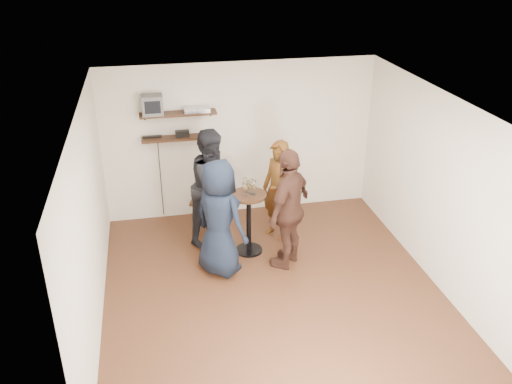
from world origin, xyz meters
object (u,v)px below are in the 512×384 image
(crt_monitor, at_px, (152,105))
(person_plaid, at_px, (278,190))
(side_table, at_px, (206,204))
(person_dark, at_px, (213,186))
(dvd_deck, at_px, (197,110))
(person_brown, at_px, (289,209))
(radio, at_px, (182,134))
(drinks_table, at_px, (249,215))
(person_navy, at_px, (219,218))

(crt_monitor, bearing_deg, person_plaid, -26.05)
(side_table, distance_m, person_dark, 0.58)
(dvd_deck, height_order, person_brown, dvd_deck)
(radio, bearing_deg, side_table, -56.66)
(side_table, distance_m, person_plaid, 1.22)
(person_plaid, xyz_separation_m, person_brown, (-0.05, -0.82, 0.10))
(drinks_table, bearing_deg, side_table, 123.36)
(side_table, bearing_deg, drinks_table, -56.64)
(crt_monitor, xyz_separation_m, dvd_deck, (0.68, 0.00, -0.12))
(radio, height_order, side_table, radio)
(crt_monitor, xyz_separation_m, person_brown, (1.75, -1.70, -1.12))
(dvd_deck, xyz_separation_m, person_navy, (0.08, -1.70, -1.04))
(person_dark, bearing_deg, side_table, 61.22)
(dvd_deck, distance_m, person_navy, 2.00)
(person_plaid, distance_m, person_navy, 1.32)
(crt_monitor, bearing_deg, drinks_table, -45.05)
(radio, xyz_separation_m, person_navy, (0.33, -1.70, -0.66))
(person_navy, bearing_deg, side_table, -39.19)
(dvd_deck, distance_m, drinks_table, 1.89)
(person_plaid, bearing_deg, radio, -157.92)
(side_table, xyz_separation_m, person_brown, (1.04, -1.27, 0.44))
(crt_monitor, xyz_separation_m, person_plaid, (1.80, -0.88, -1.22))
(person_brown, bearing_deg, person_navy, -48.49)
(crt_monitor, height_order, radio, crt_monitor)
(dvd_deck, height_order, side_table, dvd_deck)
(dvd_deck, xyz_separation_m, radio, (-0.25, 0.00, -0.38))
(radio, relative_size, side_table, 0.39)
(crt_monitor, distance_m, drinks_table, 2.26)
(dvd_deck, distance_m, side_table, 1.51)
(dvd_deck, distance_m, person_dark, 1.26)
(side_table, bearing_deg, person_plaid, -22.34)
(radio, bearing_deg, person_navy, -78.88)
(radio, height_order, person_plaid, person_plaid)
(person_dark, bearing_deg, radio, 72.30)
(drinks_table, relative_size, person_plaid, 0.61)
(drinks_table, xyz_separation_m, person_brown, (0.49, -0.44, 0.28))
(side_table, relative_size, person_brown, 0.32)
(radio, height_order, person_brown, person_brown)
(dvd_deck, bearing_deg, crt_monitor, 180.00)
(person_dark, height_order, person_brown, person_dark)
(crt_monitor, height_order, side_table, crt_monitor)
(person_plaid, height_order, person_brown, person_brown)
(crt_monitor, bearing_deg, radio, 0.00)
(crt_monitor, height_order, person_dark, crt_monitor)
(radio, bearing_deg, person_dark, -64.30)
(drinks_table, relative_size, person_dark, 0.53)
(person_plaid, bearing_deg, dvd_deck, -163.37)
(side_table, relative_size, drinks_table, 0.59)
(radio, relative_size, person_navy, 0.13)
(dvd_deck, relative_size, person_plaid, 0.25)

